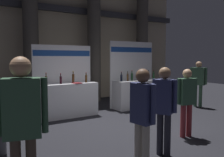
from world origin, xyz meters
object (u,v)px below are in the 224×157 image
object	(u,v)px
visitor_4	(164,104)
visitor_5	(198,79)
visitor_6	(142,113)
visitor_7	(187,97)
exhibitor_booth_1	(136,91)
visitor_1	(22,118)
exhibitor_booth_0	(67,97)

from	to	relation	value
visitor_4	visitor_5	xyz separation A→B (m)	(4.37, 2.64, 0.05)
visitor_4	visitor_5	world-z (taller)	visitor_5
visitor_6	visitor_7	bearing A→B (deg)	-75.78
exhibitor_booth_1	visitor_4	size ratio (longest dim) A/B	1.46
visitor_6	visitor_7	xyz separation A→B (m)	(2.00, 0.83, -0.05)
visitor_6	exhibitor_booth_1	bearing A→B (deg)	-45.55
visitor_1	visitor_5	size ratio (longest dim) A/B	1.09
exhibitor_booth_1	visitor_6	size ratio (longest dim) A/B	1.46
exhibitor_booth_0	visitor_6	distance (m)	4.22
exhibitor_booth_1	visitor_4	world-z (taller)	exhibitor_booth_1
visitor_5	visitor_6	size ratio (longest dim) A/B	1.02
exhibitor_booth_0	visitor_5	world-z (taller)	exhibitor_booth_0
exhibitor_booth_1	visitor_5	bearing A→B (deg)	-29.45
visitor_5	visitor_6	bearing A→B (deg)	-83.44
visitor_1	visitor_4	bearing A→B (deg)	21.17
visitor_7	visitor_4	bearing A→B (deg)	-146.12
exhibitor_booth_0	visitor_4	xyz separation A→B (m)	(0.36, -3.86, 0.37)
exhibitor_booth_1	visitor_6	distance (m)	5.19
visitor_1	visitor_4	size ratio (longest dim) A/B	1.11
exhibitor_booth_1	visitor_1	distance (m)	6.42
visitor_6	exhibitor_booth_0	bearing A→B (deg)	-14.15
visitor_1	visitor_5	distance (m)	7.55
visitor_4	visitor_6	bearing A→B (deg)	-95.82
visitor_1	visitor_5	bearing A→B (deg)	37.64
exhibitor_booth_1	visitor_1	xyz separation A→B (m)	(-4.93, -4.08, 0.51)
exhibitor_booth_1	visitor_1	world-z (taller)	exhibitor_booth_1
visitor_4	visitor_6	world-z (taller)	visitor_6
exhibitor_booth_0	visitor_6	xyz separation A→B (m)	(-0.43, -4.19, 0.37)
exhibitor_booth_0	visitor_7	xyz separation A→B (m)	(1.57, -3.36, 0.32)
visitor_5	exhibitor_booth_0	bearing A→B (deg)	-127.77
visitor_1	visitor_7	bearing A→B (deg)	26.55
visitor_4	visitor_6	size ratio (longest dim) A/B	1.00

